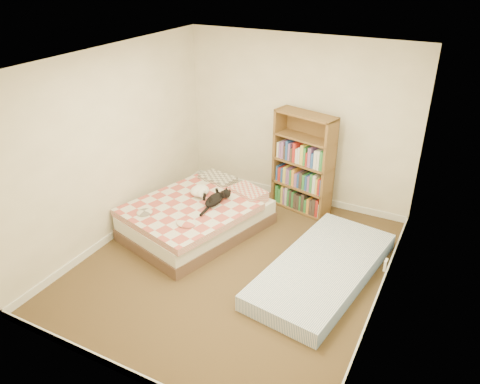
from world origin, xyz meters
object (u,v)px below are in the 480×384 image
at_px(floor_mattress, 323,269).
at_px(black_cat, 216,199).
at_px(white_dog, 200,191).
at_px(bed, 198,216).
at_px(bookshelf, 303,175).

distance_m(floor_mattress, black_cat, 1.71).
bearing_deg(white_dog, floor_mattress, -5.87).
bearing_deg(bed, bookshelf, 66.39).
distance_m(bed, black_cat, 0.38).
bearing_deg(bed, black_cat, 35.76).
xyz_separation_m(bookshelf, floor_mattress, (0.83, -1.47, -0.45)).
xyz_separation_m(bed, floor_mattress, (1.87, -0.21, -0.13)).
xyz_separation_m(bookshelf, black_cat, (-0.80, -1.17, -0.04)).
height_order(bookshelf, floor_mattress, bookshelf).
relative_size(bed, black_cat, 3.21).
bearing_deg(white_dog, bookshelf, 49.78).
distance_m(bookshelf, black_cat, 1.42).
xyz_separation_m(bookshelf, white_dog, (-1.11, -1.08, -0.03)).
relative_size(bed, bookshelf, 1.44).
relative_size(black_cat, white_dog, 2.19).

